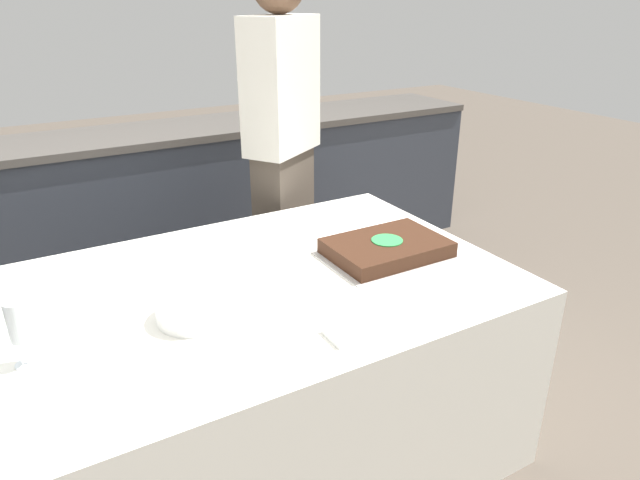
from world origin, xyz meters
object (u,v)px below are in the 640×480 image
object	(u,v)px
plate_stack	(194,309)
wine_glass	(18,323)
person_cutting_cake	(283,153)
cake	(387,248)

from	to	relation	value
plate_stack	wine_glass	xyz separation A→B (m)	(-0.46, -0.00, 0.09)
plate_stack	person_cutting_cake	world-z (taller)	person_cutting_cake
cake	person_cutting_cake	distance (m)	0.86
wine_glass	plate_stack	bearing A→B (deg)	0.34
person_cutting_cake	wine_glass	bearing A→B (deg)	4.23
cake	plate_stack	distance (m)	0.77
plate_stack	person_cutting_cake	bearing A→B (deg)	50.25
cake	person_cutting_cake	world-z (taller)	person_cutting_cake
plate_stack	cake	bearing A→B (deg)	5.45
plate_stack	person_cutting_cake	size ratio (longest dim) A/B	0.13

